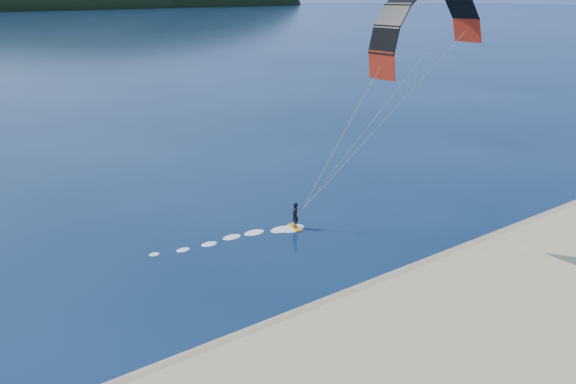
{
  "coord_description": "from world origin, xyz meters",
  "views": [
    {
      "loc": [
        -17.15,
        -15.42,
        16.09
      ],
      "look_at": [
        1.36,
        10.0,
        5.0
      ],
      "focal_mm": 35.13,
      "sensor_mm": 36.0,
      "label": 1
    }
  ],
  "objects": [
    {
      "name": "ground",
      "position": [
        0.0,
        0.0,
        0.0
      ],
      "size": [
        1800.0,
        1800.0,
        0.0
      ],
      "primitive_type": "plane",
      "color": "#061B33",
      "rests_on": "ground"
    },
    {
      "name": "wet_sand",
      "position": [
        0.0,
        4.5,
        0.05
      ],
      "size": [
        220.0,
        2.5,
        0.1
      ],
      "color": "#927A55",
      "rests_on": "ground"
    },
    {
      "name": "kitesurfer_near",
      "position": [
        11.75,
        9.6,
        12.19
      ],
      "size": [
        21.82,
        8.43,
        15.68
      ],
      "color": "orange",
      "rests_on": "ground"
    }
  ]
}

